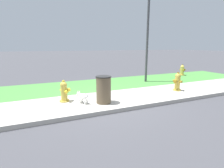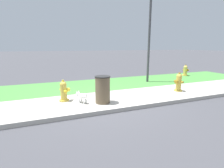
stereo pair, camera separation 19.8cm
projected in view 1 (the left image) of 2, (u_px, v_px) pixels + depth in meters
The scene contains 10 objects.
ground_plane at pixel (105, 100), 5.80m from camera, with size 120.00×120.00×0.00m, color #424247.
sidewalk_pavement at pixel (105, 100), 5.80m from camera, with size 18.00×2.06×0.01m, color #ADA89E.
grass_verge at pixel (86, 86), 7.91m from camera, with size 18.00×2.65×0.01m, color #47893D.
street_curb at pixel (119, 109), 4.79m from camera, with size 18.00×0.16×0.12m, color #ADA89E.
fire_hydrant_by_grass_verge at pixel (182, 70), 10.65m from camera, with size 0.38×0.41×0.67m.
fire_hydrant_at_driveway at pixel (64, 92), 5.59m from camera, with size 0.37×0.39×0.70m.
fire_hydrant_across_street at pixel (177, 82), 6.96m from camera, with size 0.37×0.39×0.75m.
small_white_dog at pixel (82, 96), 5.42m from camera, with size 0.33×0.42×0.39m.
street_lamp at pixel (148, 14), 8.15m from camera, with size 0.32×0.32×4.93m.
trash_bin at pixel (104, 90), 5.43m from camera, with size 0.48×0.48×0.86m.
Camera 1 is at (-1.98, -5.19, 1.77)m, focal length 28.00 mm.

